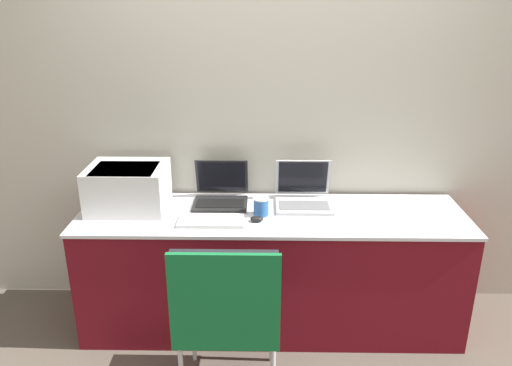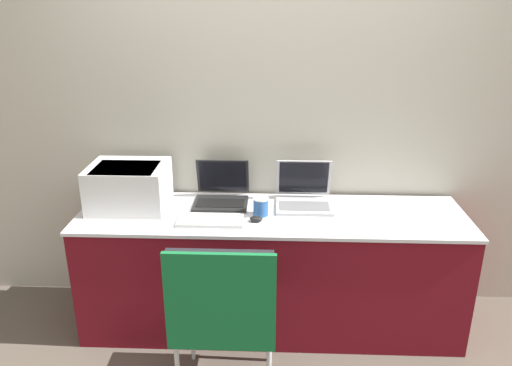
% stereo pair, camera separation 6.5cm
% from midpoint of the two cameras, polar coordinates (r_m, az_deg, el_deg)
% --- Properties ---
extents(ground_plane, '(14.00, 14.00, 0.00)m').
position_cam_midpoint_polar(ground_plane, '(3.11, 1.10, -18.74)').
color(ground_plane, brown).
extents(wall_back, '(8.00, 0.05, 2.60)m').
position_cam_midpoint_polar(wall_back, '(3.13, 1.24, 8.30)').
color(wall_back, '#B7B2A3').
rests_on(wall_back, ground_plane).
extents(table, '(2.29, 0.62, 0.76)m').
position_cam_midpoint_polar(table, '(3.13, 1.14, -9.84)').
color(table, maroon).
rests_on(table, ground_plane).
extents(printer, '(0.46, 0.37, 0.27)m').
position_cam_midpoint_polar(printer, '(3.08, -15.03, -0.34)').
color(printer, silver).
rests_on(printer, table).
extents(laptop_left, '(0.33, 0.31, 0.25)m').
position_cam_midpoint_polar(laptop_left, '(3.10, -4.64, -1.24)').
color(laptop_left, black).
rests_on(laptop_left, table).
extents(laptop_right, '(0.34, 0.32, 0.26)m').
position_cam_midpoint_polar(laptop_right, '(3.08, 4.84, -1.41)').
color(laptop_right, '#B7B7BC').
rests_on(laptop_right, table).
extents(external_keyboard, '(0.37, 0.17, 0.02)m').
position_cam_midpoint_polar(external_keyboard, '(2.85, -5.80, -4.33)').
color(external_keyboard, silver).
rests_on(external_keyboard, table).
extents(coffee_cup, '(0.09, 0.09, 0.11)m').
position_cam_midpoint_polar(coffee_cup, '(2.91, -0.06, -2.69)').
color(coffee_cup, '#285699').
rests_on(coffee_cup, table).
extents(mouse, '(0.07, 0.05, 0.03)m').
position_cam_midpoint_polar(mouse, '(2.85, -0.57, -4.13)').
color(mouse, black).
rests_on(mouse, table).
extents(chair, '(0.50, 0.48, 0.94)m').
position_cam_midpoint_polar(chair, '(2.44, -4.14, -14.08)').
color(chair, black).
rests_on(chair, ground_plane).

